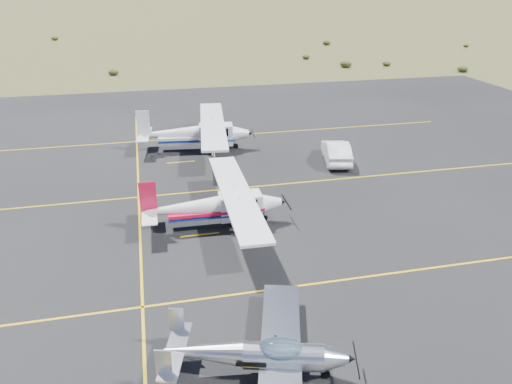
{
  "coord_description": "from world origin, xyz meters",
  "views": [
    {
      "loc": [
        -5.24,
        -15.08,
        12.34
      ],
      "look_at": [
        0.22,
        8.65,
        1.6
      ],
      "focal_mm": 35.0,
      "sensor_mm": 36.0,
      "label": 1
    }
  ],
  "objects_px": {
    "aircraft_low_wing": "(261,355)",
    "aircraft_plain": "(196,132)",
    "aircraft_cessna": "(216,205)",
    "sedan": "(336,151)"
  },
  "relations": [
    {
      "from": "aircraft_low_wing",
      "to": "aircraft_plain",
      "type": "relative_size",
      "value": 0.68
    },
    {
      "from": "aircraft_cessna",
      "to": "aircraft_plain",
      "type": "relative_size",
      "value": 0.88
    },
    {
      "from": "aircraft_low_wing",
      "to": "aircraft_cessna",
      "type": "bearing_deg",
      "value": 105.04
    },
    {
      "from": "aircraft_low_wing",
      "to": "aircraft_plain",
      "type": "height_order",
      "value": "aircraft_plain"
    },
    {
      "from": "aircraft_low_wing",
      "to": "aircraft_cessna",
      "type": "distance_m",
      "value": 11.01
    },
    {
      "from": "aircraft_cessna",
      "to": "sedan",
      "type": "distance_m",
      "value": 12.54
    },
    {
      "from": "aircraft_plain",
      "to": "aircraft_cessna",
      "type": "bearing_deg",
      "value": -85.29
    },
    {
      "from": "aircraft_low_wing",
      "to": "aircraft_plain",
      "type": "xyz_separation_m",
      "value": [
        0.65,
        23.58,
        0.52
      ]
    },
    {
      "from": "aircraft_low_wing",
      "to": "sedan",
      "type": "relative_size",
      "value": 1.84
    },
    {
      "from": "aircraft_plain",
      "to": "sedan",
      "type": "distance_m",
      "value": 10.48
    }
  ]
}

